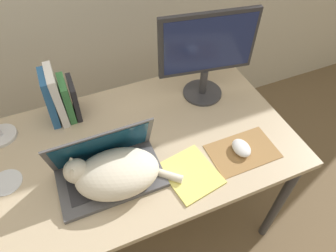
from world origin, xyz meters
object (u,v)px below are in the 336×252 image
(cd_disc, at_px, (6,182))
(book_row, at_px, (60,98))
(external_monitor, at_px, (207,52))
(cat, at_px, (115,173))
(computer_mouse, at_px, (241,148))
(notepad, at_px, (191,174))
(laptop, at_px, (108,168))

(cd_disc, bearing_deg, book_row, 44.25)
(external_monitor, bearing_deg, cat, -148.51)
(computer_mouse, distance_m, book_row, 0.80)
(notepad, relative_size, cd_disc, 2.02)
(computer_mouse, relative_size, book_row, 0.37)
(cat, bearing_deg, cd_disc, 157.17)
(cat, relative_size, computer_mouse, 4.36)
(laptop, xyz_separation_m, cd_disc, (-0.38, 0.12, -0.04))
(external_monitor, height_order, book_row, external_monitor)
(notepad, bearing_deg, book_row, 127.84)
(cd_disc, bearing_deg, notepad, -19.69)
(external_monitor, xyz_separation_m, book_row, (-0.65, 0.11, -0.13))
(cat, relative_size, book_row, 1.62)
(notepad, bearing_deg, computer_mouse, 5.18)
(computer_mouse, bearing_deg, book_row, 142.56)
(external_monitor, relative_size, computer_mouse, 4.52)
(book_row, bearing_deg, external_monitor, -9.30)
(external_monitor, distance_m, computer_mouse, 0.44)
(notepad, distance_m, cd_disc, 0.71)
(external_monitor, relative_size, notepad, 1.77)
(cat, xyz_separation_m, external_monitor, (0.53, 0.33, 0.17))
(cd_disc, bearing_deg, computer_mouse, -13.46)
(cat, distance_m, cd_disc, 0.43)
(book_row, bearing_deg, notepad, -52.16)
(laptop, xyz_separation_m, external_monitor, (0.55, 0.28, 0.19))
(book_row, relative_size, notepad, 1.05)
(laptop, height_order, cat, laptop)
(laptop, distance_m, notepad, 0.32)
(laptop, bearing_deg, computer_mouse, -10.30)
(computer_mouse, xyz_separation_m, cd_disc, (-0.91, 0.22, -0.02))
(external_monitor, xyz_separation_m, cd_disc, (-0.92, -0.16, -0.24))
(book_row, relative_size, cd_disc, 2.13)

